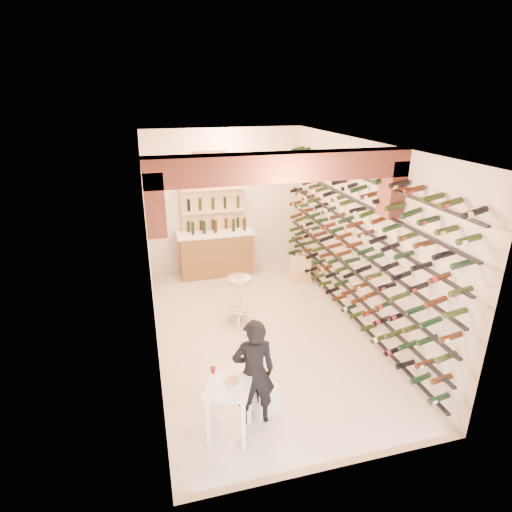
{
  "coord_description": "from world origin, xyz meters",
  "views": [
    {
      "loc": [
        -1.74,
        -6.18,
        3.94
      ],
      "look_at": [
        0.0,
        0.3,
        1.3
      ],
      "focal_mm": 29.69,
      "sensor_mm": 36.0,
      "label": 1
    }
  ],
  "objects_px": {
    "tasting_table": "(228,394)",
    "person": "(254,372)",
    "wine_rack": "(347,240)",
    "back_counter": "(216,252)",
    "crate_lower": "(300,275)",
    "white_stool": "(263,397)",
    "chrome_barstool": "(239,297)"
  },
  "relations": [
    {
      "from": "tasting_table",
      "to": "person",
      "type": "xyz_separation_m",
      "value": [
        0.35,
        0.15,
        0.12
      ]
    },
    {
      "from": "wine_rack",
      "to": "tasting_table",
      "type": "distance_m",
      "value": 3.48
    },
    {
      "from": "wine_rack",
      "to": "back_counter",
      "type": "relative_size",
      "value": 3.35
    },
    {
      "from": "crate_lower",
      "to": "white_stool",
      "type": "bearing_deg",
      "value": -117.23
    },
    {
      "from": "person",
      "to": "chrome_barstool",
      "type": "xyz_separation_m",
      "value": [
        0.37,
        2.44,
        -0.21
      ]
    },
    {
      "from": "person",
      "to": "crate_lower",
      "type": "height_order",
      "value": "person"
    },
    {
      "from": "tasting_table",
      "to": "person",
      "type": "height_order",
      "value": "person"
    },
    {
      "from": "tasting_table",
      "to": "chrome_barstool",
      "type": "height_order",
      "value": "tasting_table"
    },
    {
      "from": "back_counter",
      "to": "chrome_barstool",
      "type": "xyz_separation_m",
      "value": [
        0.01,
        -2.25,
        -0.02
      ]
    },
    {
      "from": "white_stool",
      "to": "chrome_barstool",
      "type": "distance_m",
      "value": 2.33
    },
    {
      "from": "tasting_table",
      "to": "crate_lower",
      "type": "relative_size",
      "value": 2.03
    },
    {
      "from": "back_counter",
      "to": "white_stool",
      "type": "distance_m",
      "value": 4.56
    },
    {
      "from": "chrome_barstool",
      "to": "crate_lower",
      "type": "relative_size",
      "value": 2.01
    },
    {
      "from": "chrome_barstool",
      "to": "back_counter",
      "type": "bearing_deg",
      "value": 90.35
    },
    {
      "from": "wine_rack",
      "to": "back_counter",
      "type": "xyz_separation_m",
      "value": [
        -1.83,
        2.65,
        -1.02
      ]
    },
    {
      "from": "crate_lower",
      "to": "back_counter",
      "type": "bearing_deg",
      "value": 153.3
    },
    {
      "from": "chrome_barstool",
      "to": "person",
      "type": "bearing_deg",
      "value": -98.64
    },
    {
      "from": "wine_rack",
      "to": "white_stool",
      "type": "relative_size",
      "value": 14.14
    },
    {
      "from": "wine_rack",
      "to": "back_counter",
      "type": "height_order",
      "value": "wine_rack"
    },
    {
      "from": "white_stool",
      "to": "person",
      "type": "bearing_deg",
      "value": -137.61
    },
    {
      "from": "tasting_table",
      "to": "white_stool",
      "type": "height_order",
      "value": "tasting_table"
    },
    {
      "from": "tasting_table",
      "to": "crate_lower",
      "type": "height_order",
      "value": "tasting_table"
    },
    {
      "from": "back_counter",
      "to": "white_stool",
      "type": "xyz_separation_m",
      "value": [
        -0.2,
        -4.54,
        -0.33
      ]
    },
    {
      "from": "back_counter",
      "to": "white_stool",
      "type": "height_order",
      "value": "back_counter"
    },
    {
      "from": "wine_rack",
      "to": "back_counter",
      "type": "bearing_deg",
      "value": 124.66
    },
    {
      "from": "chrome_barstool",
      "to": "crate_lower",
      "type": "height_order",
      "value": "chrome_barstool"
    },
    {
      "from": "person",
      "to": "chrome_barstool",
      "type": "bearing_deg",
      "value": -95.2
    },
    {
      "from": "back_counter",
      "to": "chrome_barstool",
      "type": "height_order",
      "value": "back_counter"
    },
    {
      "from": "white_stool",
      "to": "person",
      "type": "xyz_separation_m",
      "value": [
        -0.16,
        -0.14,
        0.53
      ]
    },
    {
      "from": "back_counter",
      "to": "crate_lower",
      "type": "height_order",
      "value": "back_counter"
    },
    {
      "from": "back_counter",
      "to": "chrome_barstool",
      "type": "distance_m",
      "value": 2.25
    },
    {
      "from": "person",
      "to": "chrome_barstool",
      "type": "distance_m",
      "value": 2.48
    }
  ]
}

